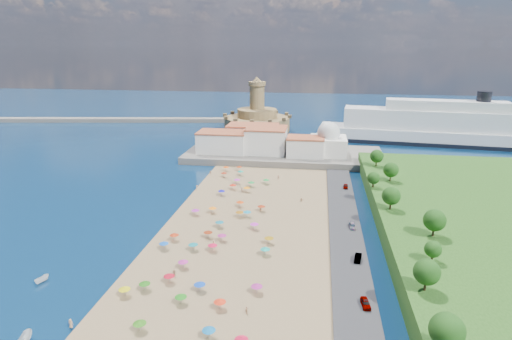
# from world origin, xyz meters

# --- Properties ---
(ground) EXTENTS (700.00, 700.00, 0.00)m
(ground) POSITION_xyz_m (0.00, 0.00, 0.00)
(ground) COLOR #071938
(ground) RESTS_ON ground
(terrace) EXTENTS (90.00, 36.00, 3.00)m
(terrace) POSITION_xyz_m (10.00, 73.00, 1.50)
(terrace) COLOR #59544C
(terrace) RESTS_ON ground
(jetty) EXTENTS (18.00, 70.00, 2.40)m
(jetty) POSITION_xyz_m (-12.00, 108.00, 1.20)
(jetty) COLOR #59544C
(jetty) RESTS_ON ground
(breakwater) EXTENTS (199.03, 34.77, 2.60)m
(breakwater) POSITION_xyz_m (-110.00, 153.00, 1.30)
(breakwater) COLOR #59544C
(breakwater) RESTS_ON ground
(waterfront_buildings) EXTENTS (57.00, 29.00, 11.00)m
(waterfront_buildings) POSITION_xyz_m (-3.05, 73.64, 7.88)
(waterfront_buildings) COLOR silver
(waterfront_buildings) RESTS_ON terrace
(domed_building) EXTENTS (16.00, 16.00, 15.00)m
(domed_building) POSITION_xyz_m (30.00, 71.00, 8.97)
(domed_building) COLOR silver
(domed_building) RESTS_ON terrace
(fortress) EXTENTS (40.00, 40.00, 32.40)m
(fortress) POSITION_xyz_m (-12.00, 138.00, 6.68)
(fortress) COLOR olive
(fortress) RESTS_ON ground
(cruise_ship) EXTENTS (130.47, 33.54, 28.19)m
(cruise_ship) POSITION_xyz_m (90.54, 114.15, 8.34)
(cruise_ship) COLOR black
(cruise_ship) RESTS_ON ground
(beach_parasols) EXTENTS (30.98, 116.60, 2.20)m
(beach_parasols) POSITION_xyz_m (-1.33, -11.72, 2.15)
(beach_parasols) COLOR gray
(beach_parasols) RESTS_ON beach
(beachgoers) EXTENTS (40.71, 99.68, 1.90)m
(beachgoers) POSITION_xyz_m (-1.32, 0.58, 1.14)
(beachgoers) COLOR tan
(beachgoers) RESTS_ON beach
(moored_boats) EXTENTS (12.28, 23.43, 1.77)m
(moored_boats) POSITION_xyz_m (-27.68, -55.39, 0.82)
(moored_boats) COLOR white
(moored_boats) RESTS_ON ground
(parked_cars) EXTENTS (2.24, 77.89, 1.43)m
(parked_cars) POSITION_xyz_m (36.00, -9.82, 1.39)
(parked_cars) COLOR gray
(parked_cars) RESTS_ON promenade
(hillside_trees) EXTENTS (14.92, 110.11, 6.89)m
(hillside_trees) POSITION_xyz_m (48.25, -9.36, 9.91)
(hillside_trees) COLOR #382314
(hillside_trees) RESTS_ON hillside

